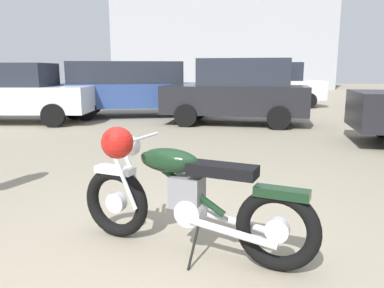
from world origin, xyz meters
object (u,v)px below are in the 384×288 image
Objects in this scene: red_hatchback_near at (16,93)px; white_estate_far at (238,91)px; dark_sedan_left at (271,84)px; vintage_motorcycle at (182,195)px; pale_sedan_back at (133,87)px.

red_hatchback_near is 6.25m from white_estate_far.
vintage_motorcycle is at bearing -110.79° from dark_sedan_left.
pale_sedan_back is (-4.91, -3.55, 0.02)m from dark_sedan_left.
vintage_motorcycle is 9.55m from pale_sedan_back.
pale_sedan_back is (-2.42, 9.23, 0.45)m from vintage_motorcycle.
red_hatchback_near is at bearing -160.98° from pale_sedan_back.
red_hatchback_near is at bearing 9.31° from white_estate_far.
red_hatchback_near is (-5.38, 7.50, 0.34)m from vintage_motorcycle.
pale_sedan_back is at bearing -152.57° from red_hatchback_near.
red_hatchback_near is 9.48m from dark_sedan_left.
white_estate_far is at bearing 178.12° from red_hatchback_near.
white_estate_far reaches higher than red_hatchback_near.
pale_sedan_back is at bearing -54.45° from vintage_motorcycle.
pale_sedan_back reaches higher than red_hatchback_near.
vintage_motorcycle is at bearing 122.77° from red_hatchback_near.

